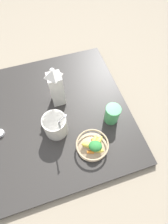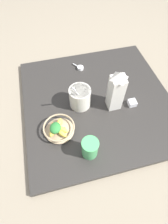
% 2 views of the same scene
% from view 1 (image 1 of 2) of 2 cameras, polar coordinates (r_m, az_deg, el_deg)
% --- Properties ---
extents(ground_plane, '(6.00, 6.00, 0.00)m').
position_cam_1_polar(ground_plane, '(1.14, -10.34, -1.32)').
color(ground_plane, gray).
extents(countertop, '(0.96, 0.96, 0.03)m').
position_cam_1_polar(countertop, '(1.12, -10.47, -0.94)').
color(countertop, '#2D2B28').
rests_on(countertop, ground_plane).
extents(fruit_bowl, '(0.18, 0.18, 0.09)m').
position_cam_1_polar(fruit_bowl, '(0.97, 2.87, -10.84)').
color(fruit_bowl, tan).
rests_on(fruit_bowl, countertop).
extents(milk_carton, '(0.08, 0.08, 0.28)m').
position_cam_1_polar(milk_carton, '(1.04, -9.12, 7.98)').
color(milk_carton, silver).
rests_on(milk_carton, countertop).
extents(yogurt_tub, '(0.14, 0.13, 0.24)m').
position_cam_1_polar(yogurt_tub, '(0.99, -9.36, -4.17)').
color(yogurt_tub, silver).
rests_on(yogurt_tub, countertop).
extents(drinking_cup, '(0.09, 0.09, 0.12)m').
position_cam_1_polar(drinking_cup, '(1.03, 9.18, -0.62)').
color(drinking_cup, '#4CB266').
rests_on(drinking_cup, countertop).
extents(spice_jar, '(0.05, 0.05, 0.03)m').
position_cam_1_polar(spice_jar, '(1.21, -8.47, 8.90)').
color(spice_jar, silver).
rests_on(spice_jar, countertop).
extents(measuring_scoop, '(0.09, 0.07, 0.02)m').
position_cam_1_polar(measuring_scoop, '(1.13, -25.78, -6.37)').
color(measuring_scoop, white).
rests_on(measuring_scoop, countertop).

